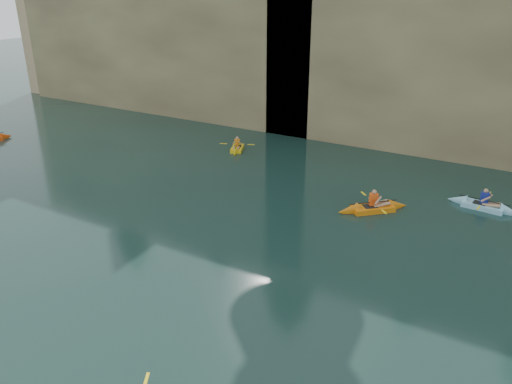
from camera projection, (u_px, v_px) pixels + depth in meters
The scene contains 8 objects.
cliff at pixel (461, 36), 33.20m from camera, with size 70.00×16.00×12.00m, color tan.
cliff_slab_west at pixel (157, 41), 36.95m from camera, with size 26.00×2.40×10.56m, color #9D8D5F.
cliff_slab_center at pixel (474, 55), 26.50m from camera, with size 24.00×2.40×11.40m, color #9D8D5F.
sea_cave_west at pixel (175, 89), 36.77m from camera, with size 4.50×1.00×4.00m, color black.
sea_cave_center at pixel (356, 119), 30.37m from camera, with size 3.50×1.00×3.20m, color black.
kayaker_orange at pixel (373, 208), 21.80m from camera, with size 2.87×2.80×1.24m.
kayaker_yellow at pixel (237, 148), 29.79m from camera, with size 1.94×2.58×1.03m.
kayaker_ltblue_mid at pixel (483, 206), 22.03m from camera, with size 3.14×2.32×1.17m.
Camera 1 is at (5.82, -6.79, 9.21)m, focal length 35.00 mm.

